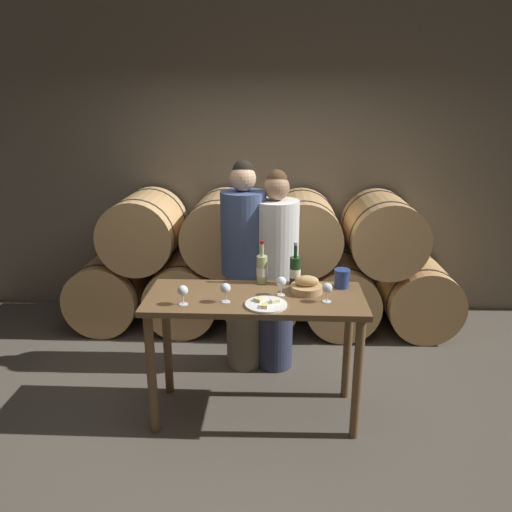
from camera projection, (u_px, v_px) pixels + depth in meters
ground_plane at (255, 412)px, 3.71m from camera, size 10.00×10.00×0.00m
stone_wall_back at (264, 161)px, 5.20m from camera, size 10.00×0.12×3.20m
barrel_stack at (262, 265)px, 4.97m from camera, size 3.82×0.86×1.36m
tasting_table at (255, 316)px, 3.47m from camera, size 1.50×0.61×0.93m
person_left at (244, 267)px, 4.11m from camera, size 0.37×0.37×1.77m
person_right at (276, 272)px, 4.11m from camera, size 0.37×0.37×1.70m
wine_bottle_red at (295, 270)px, 3.62m from camera, size 0.08×0.08×0.32m
wine_bottle_white at (262, 269)px, 3.65m from camera, size 0.08×0.08×0.32m
blue_crock at (342, 278)px, 3.56m from camera, size 0.11×0.11×0.13m
bread_basket at (307, 286)px, 3.48m from camera, size 0.22×0.22×0.12m
cheese_plate at (266, 304)px, 3.27m from camera, size 0.28×0.28×0.04m
wine_glass_far_left at (183, 291)px, 3.26m from camera, size 0.07×0.07×0.13m
wine_glass_left at (225, 289)px, 3.30m from camera, size 0.07×0.07×0.13m
wine_glass_center at (281, 282)px, 3.41m from camera, size 0.07×0.07×0.13m
wine_glass_right at (327, 289)px, 3.30m from camera, size 0.07×0.07×0.13m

